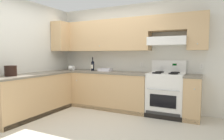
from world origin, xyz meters
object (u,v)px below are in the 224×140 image
bowl (105,70)px  bucket (11,71)px  wine_bottle (93,65)px  paper_towel_roll (72,68)px  stove (166,94)px

bowl → bucket: 2.14m
bowl → bucket: bearing=-121.2°
wine_bottle → paper_towel_roll: size_ratio=2.58×
bucket → paper_towel_roll: bucket is taller
bowl → bucket: bucket is taller
wine_bottle → paper_towel_roll: wine_bottle is taller
bowl → wine_bottle: bearing=-172.8°
wine_bottle → bucket: wine_bottle is taller
stove → bowl: size_ratio=3.64×
stove → bowl: stove is taller
stove → bowl: 1.60m
wine_bottle → bowl: 0.37m
stove → bucket: bearing=-146.6°
wine_bottle → bowl: bearing=7.2°
stove → bucket: (-2.64, -1.74, 0.54)m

